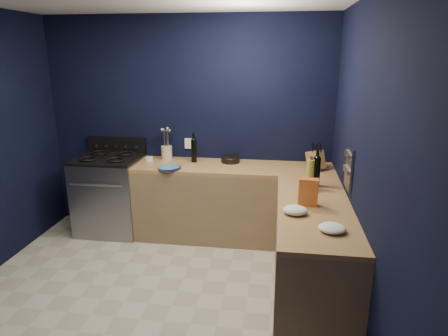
% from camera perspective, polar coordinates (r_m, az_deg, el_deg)
% --- Properties ---
extents(floor, '(3.50, 3.50, 0.02)m').
position_cam_1_polar(floor, '(3.79, -10.99, -18.88)').
color(floor, '#AAA596').
rests_on(floor, ground).
extents(wall_back, '(3.50, 0.02, 2.60)m').
position_cam_1_polar(wall_back, '(4.87, -5.20, 6.15)').
color(wall_back, black).
rests_on(wall_back, ground).
extents(wall_right, '(0.02, 3.50, 2.60)m').
position_cam_1_polar(wall_right, '(3.10, 19.95, -0.73)').
color(wall_right, black).
rests_on(wall_right, ground).
extents(cab_back, '(2.30, 0.63, 0.86)m').
position_cam_1_polar(cab_back, '(4.70, 1.35, -5.21)').
color(cab_back, olive).
rests_on(cab_back, floor).
extents(top_back, '(2.30, 0.63, 0.04)m').
position_cam_1_polar(top_back, '(4.55, 1.39, 0.06)').
color(top_back, brown).
rests_on(top_back, cab_back).
extents(cab_right, '(0.63, 1.67, 0.86)m').
position_cam_1_polar(cab_right, '(3.65, 12.59, -12.38)').
color(cab_right, olive).
rests_on(cab_right, floor).
extents(top_right, '(0.63, 1.67, 0.04)m').
position_cam_1_polar(top_right, '(3.46, 13.06, -5.81)').
color(top_right, brown).
rests_on(top_right, cab_right).
extents(gas_range, '(0.76, 0.66, 0.92)m').
position_cam_1_polar(gas_range, '(5.07, -16.14, -3.87)').
color(gas_range, gray).
rests_on(gas_range, floor).
extents(oven_door, '(0.59, 0.02, 0.42)m').
position_cam_1_polar(oven_door, '(4.81, -17.63, -5.25)').
color(oven_door, black).
rests_on(oven_door, gas_range).
extents(cooktop, '(0.76, 0.66, 0.03)m').
position_cam_1_polar(cooktop, '(4.93, -16.57, 1.32)').
color(cooktop, black).
rests_on(cooktop, gas_range).
extents(backguard, '(0.76, 0.06, 0.20)m').
position_cam_1_polar(backguard, '(5.18, -15.32, 3.30)').
color(backguard, black).
rests_on(backguard, gas_range).
extents(spice_panel, '(0.02, 0.28, 0.38)m').
position_cam_1_polar(spice_panel, '(3.65, 17.72, 0.00)').
color(spice_panel, gray).
rests_on(spice_panel, wall_right).
extents(wall_outlet, '(0.09, 0.02, 0.13)m').
position_cam_1_polar(wall_outlet, '(4.89, -5.19, 3.57)').
color(wall_outlet, white).
rests_on(wall_outlet, wall_back).
extents(plate_stack, '(0.25, 0.25, 0.03)m').
position_cam_1_polar(plate_stack, '(4.46, -8.01, 0.01)').
color(plate_stack, '#3E5790').
rests_on(plate_stack, top_back).
extents(ramekin, '(0.11, 0.11, 0.04)m').
position_cam_1_polar(ramekin, '(4.87, -10.83, 1.32)').
color(ramekin, white).
rests_on(ramekin, top_back).
extents(utensil_crock, '(0.17, 0.17, 0.16)m').
position_cam_1_polar(utensil_crock, '(4.88, -8.33, 2.24)').
color(utensil_crock, beige).
rests_on(utensil_crock, top_back).
extents(wine_bottle_back, '(0.07, 0.07, 0.27)m').
position_cam_1_polar(wine_bottle_back, '(4.70, -4.40, 2.50)').
color(wine_bottle_back, black).
rests_on(wine_bottle_back, top_back).
extents(lemon_basket, '(0.25, 0.25, 0.08)m').
position_cam_1_polar(lemon_basket, '(4.69, 0.95, 1.34)').
color(lemon_basket, black).
rests_on(lemon_basket, top_back).
extents(knife_block, '(0.23, 0.27, 0.26)m').
position_cam_1_polar(knife_block, '(4.51, 13.16, 1.12)').
color(knife_block, brown).
rests_on(knife_block, top_back).
extents(wine_bottle_right, '(0.09, 0.09, 0.29)m').
position_cam_1_polar(wine_bottle_right, '(3.93, 13.29, -0.57)').
color(wine_bottle_right, black).
rests_on(wine_bottle_right, top_right).
extents(oil_bottle, '(0.08, 0.08, 0.29)m').
position_cam_1_polar(oil_bottle, '(3.83, 12.44, -0.93)').
color(oil_bottle, '#919D39').
rests_on(oil_bottle, top_right).
extents(spice_jar_near, '(0.06, 0.06, 0.11)m').
position_cam_1_polar(spice_jar_near, '(3.81, 12.84, -2.52)').
color(spice_jar_near, olive).
rests_on(spice_jar_near, top_right).
extents(spice_jar_far, '(0.06, 0.06, 0.09)m').
position_cam_1_polar(spice_jar_far, '(3.72, 12.60, -3.13)').
color(spice_jar_far, olive).
rests_on(spice_jar_far, top_right).
extents(crouton_bag, '(0.17, 0.09, 0.24)m').
position_cam_1_polar(crouton_bag, '(3.42, 12.14, -3.46)').
color(crouton_bag, red).
rests_on(crouton_bag, top_right).
extents(towel_front, '(0.23, 0.21, 0.07)m').
position_cam_1_polar(towel_front, '(3.25, 10.30, -6.05)').
color(towel_front, white).
rests_on(towel_front, top_right).
extents(towel_end, '(0.24, 0.23, 0.06)m').
position_cam_1_polar(towel_end, '(3.01, 15.46, -8.41)').
color(towel_end, white).
rests_on(towel_end, top_right).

